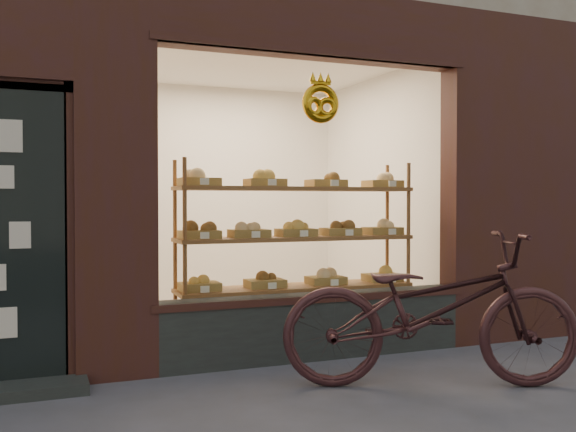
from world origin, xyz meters
name	(u,v)px	position (x,y,z in m)	size (l,w,h in m)	color
display_shelf	(296,253)	(0.45, 2.55, 0.87)	(2.20, 0.45, 1.70)	brown
bicycle	(431,309)	(0.88, 1.05, 0.56)	(0.74, 2.14, 1.12)	#33191A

